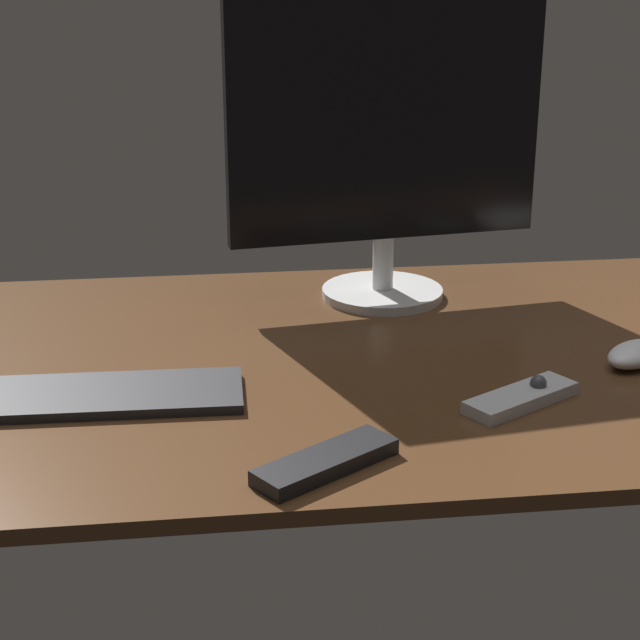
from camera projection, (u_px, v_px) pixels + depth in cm
name	position (u px, v px, depth cm)	size (l,w,h in cm)	color
desk	(367.00, 362.00, 148.92)	(140.00, 84.00, 2.00)	#4C301C
monitor	(386.00, 142.00, 164.56)	(51.29, 20.20, 48.40)	silver
keyboard	(107.00, 395.00, 133.82)	(35.05, 12.83, 1.31)	black
computer_mouse	(635.00, 354.00, 144.63)	(10.55, 5.82, 3.27)	silver
media_remote	(522.00, 397.00, 132.66)	(16.81, 12.72, 3.15)	#B7B7BC
tv_remote	(326.00, 462.00, 115.93)	(17.83, 5.35, 1.88)	black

